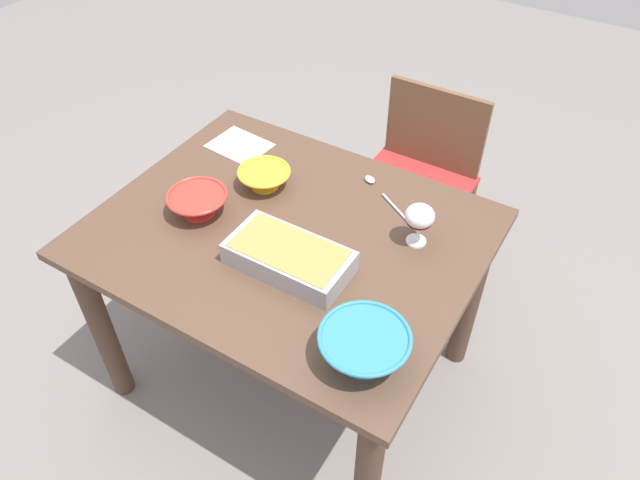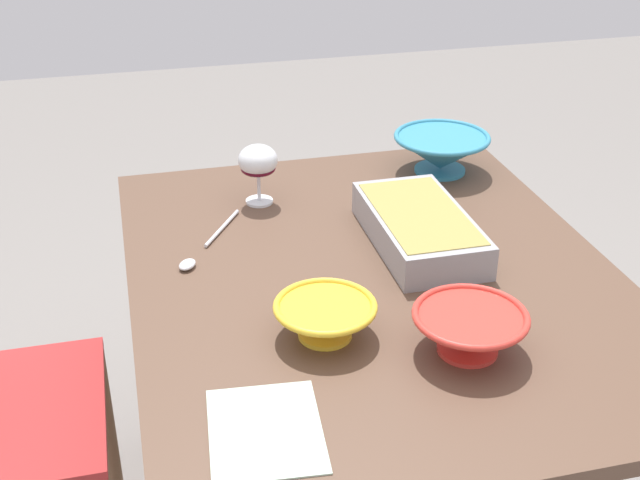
{
  "view_description": "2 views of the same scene",
  "coord_description": "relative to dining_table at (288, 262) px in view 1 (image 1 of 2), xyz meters",
  "views": [
    {
      "loc": [
        -0.8,
        1.12,
        2.03
      ],
      "look_at": [
        -0.13,
        0.02,
        0.8
      ],
      "focal_mm": 33.68,
      "sensor_mm": 36.0,
      "label": 1
    },
    {
      "loc": [
        1.35,
        -0.45,
        1.6
      ],
      "look_at": [
        -0.12,
        -0.08,
        0.78
      ],
      "focal_mm": 47.29,
      "sensor_mm": 36.0,
      "label": 2
    }
  ],
  "objects": [
    {
      "name": "mixing_bowl",
      "position": [
        0.19,
        -0.15,
        0.18
      ],
      "size": [
        0.18,
        0.18,
        0.07
      ],
      "color": "yellow",
      "rests_on": "dining_table"
    },
    {
      "name": "ground_plane",
      "position": [
        0.0,
        0.0,
        -0.62
      ],
      "size": [
        8.0,
        8.0,
        0.0
      ],
      "primitive_type": "plane",
      "color": "gray"
    },
    {
      "name": "small_bowl",
      "position": [
        -0.43,
        0.3,
        0.19
      ],
      "size": [
        0.23,
        0.23,
        0.1
      ],
      "color": "teal",
      "rests_on": "dining_table"
    },
    {
      "name": "wine_glass",
      "position": [
        -0.37,
        -0.16,
        0.24
      ],
      "size": [
        0.09,
        0.09,
        0.14
      ],
      "color": "white",
      "rests_on": "dining_table"
    },
    {
      "name": "serving_bowl",
      "position": [
        0.29,
        0.08,
        0.18
      ],
      "size": [
        0.2,
        0.2,
        0.08
      ],
      "color": "red",
      "rests_on": "dining_table"
    },
    {
      "name": "chair",
      "position": [
        -0.11,
        -0.82,
        -0.14
      ],
      "size": [
        0.45,
        0.41,
        0.83
      ],
      "color": "#B22D2D",
      "rests_on": "ground_plane"
    },
    {
      "name": "dining_table",
      "position": [
        0.0,
        0.0,
        0.0
      ],
      "size": [
        1.18,
        0.94,
        0.76
      ],
      "color": "brown",
      "rests_on": "ground_plane"
    },
    {
      "name": "napkin",
      "position": [
        0.4,
        -0.29,
        0.14
      ],
      "size": [
        0.22,
        0.18,
        0.0
      ],
      "primitive_type": "cube",
      "rotation": [
        0.0,
        0.0,
        -0.09
      ],
      "color": "#B2CCB7",
      "rests_on": "dining_table"
    },
    {
      "name": "casserole_dish",
      "position": [
        -0.09,
        0.12,
        0.18
      ],
      "size": [
        0.36,
        0.19,
        0.07
      ],
      "color": "#99999E",
      "rests_on": "dining_table"
    },
    {
      "name": "serving_spoon",
      "position": [
        -0.16,
        -0.32,
        0.15
      ],
      "size": [
        0.25,
        0.16,
        0.01
      ],
      "color": "silver",
      "rests_on": "dining_table"
    }
  ]
}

